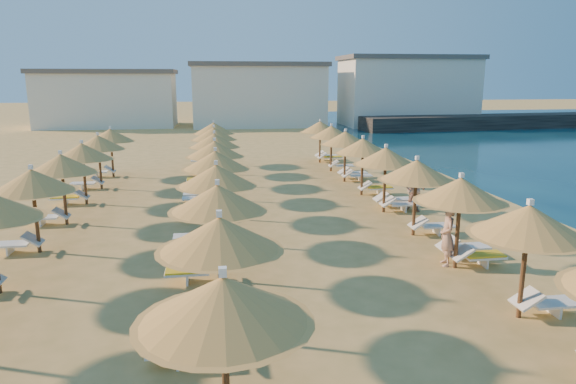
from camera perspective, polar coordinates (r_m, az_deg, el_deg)
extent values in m
plane|color=#E0AE62|center=(16.38, 4.39, -7.41)|extent=(220.00, 220.00, 0.00)
cube|color=black|center=(62.35, 21.50, 7.29)|extent=(30.25, 6.99, 1.50)
cube|color=silver|center=(63.75, -19.33, 9.58)|extent=(15.00, 8.00, 6.00)
cube|color=#59514C|center=(63.70, -19.55, 12.50)|extent=(15.60, 8.48, 0.50)
cube|color=silver|center=(61.25, -3.32, 10.54)|extent=(15.00, 8.00, 6.80)
cube|color=#59514C|center=(61.23, -3.37, 13.95)|extent=(15.60, 8.48, 0.50)
cube|color=silver|center=(63.60, 13.07, 10.67)|extent=(15.00, 8.00, 7.60)
cube|color=#59514C|center=(63.61, 13.25, 14.32)|extent=(15.60, 8.48, 0.50)
cylinder|color=brown|center=(13.34, 24.65, -8.08)|extent=(0.12, 0.12, 2.29)
cone|color=#A96A31|center=(12.98, 25.16, -2.86)|extent=(2.53, 2.53, 0.72)
cone|color=#A96A31|center=(13.05, 25.04, -4.14)|extent=(2.73, 2.73, 0.12)
cube|color=white|center=(12.88, 25.34, -1.01)|extent=(0.12, 0.12, 0.14)
cylinder|color=brown|center=(16.05, 18.31, -4.15)|extent=(0.12, 0.12, 2.29)
cone|color=#A96A31|center=(15.74, 18.63, 0.24)|extent=(2.53, 2.53, 0.72)
cone|color=#A96A31|center=(15.81, 18.55, -0.83)|extent=(2.73, 2.73, 0.12)
cube|color=white|center=(15.66, 18.74, 1.78)|extent=(0.12, 0.12, 0.14)
cylinder|color=brown|center=(18.94, 13.89, -1.35)|extent=(0.12, 0.12, 2.29)
cone|color=#A96A31|center=(18.69, 14.09, 2.39)|extent=(2.53, 2.53, 0.72)
cone|color=#A96A31|center=(18.74, 14.05, 1.48)|extent=(2.73, 2.73, 0.12)
cube|color=white|center=(18.62, 14.17, 3.70)|extent=(0.12, 0.12, 0.14)
cylinder|color=brown|center=(21.95, 10.67, 0.69)|extent=(0.12, 0.12, 2.29)
cone|color=#A96A31|center=(21.73, 10.81, 3.94)|extent=(2.53, 2.53, 0.72)
cone|color=#A96A31|center=(21.78, 10.77, 3.15)|extent=(2.73, 2.73, 0.12)
cube|color=white|center=(21.68, 10.85, 5.07)|extent=(0.12, 0.12, 0.14)
cylinder|color=brown|center=(25.04, 8.24, 2.24)|extent=(0.12, 0.12, 2.29)
cone|color=#A96A31|center=(24.85, 8.33, 5.09)|extent=(2.53, 2.53, 0.72)
cone|color=#A96A31|center=(24.89, 8.30, 4.40)|extent=(2.73, 2.73, 0.12)
cube|color=white|center=(24.80, 8.36, 6.08)|extent=(0.12, 0.12, 0.14)
cylinder|color=brown|center=(28.17, 6.33, 3.44)|extent=(0.12, 0.12, 2.29)
cone|color=#A96A31|center=(28.00, 6.40, 5.98)|extent=(2.53, 2.53, 0.72)
cone|color=#A96A31|center=(28.04, 6.38, 5.37)|extent=(2.73, 2.73, 0.12)
cube|color=white|center=(27.96, 6.42, 6.86)|extent=(0.12, 0.12, 0.14)
cylinder|color=brown|center=(31.34, 4.81, 4.40)|extent=(0.12, 0.12, 2.29)
cone|color=#A96A31|center=(31.19, 4.85, 6.69)|extent=(2.53, 2.53, 0.72)
cone|color=#A96A31|center=(31.22, 4.84, 6.14)|extent=(2.73, 2.73, 0.12)
cube|color=white|center=(31.15, 4.87, 7.48)|extent=(0.12, 0.12, 0.14)
cylinder|color=brown|center=(34.54, 3.57, 5.18)|extent=(0.12, 0.12, 2.29)
cone|color=#A96A31|center=(34.40, 3.59, 7.26)|extent=(2.53, 2.53, 0.72)
cone|color=#A96A31|center=(34.43, 3.59, 6.76)|extent=(2.73, 2.73, 0.12)
cube|color=white|center=(34.36, 3.60, 7.98)|extent=(0.12, 0.12, 0.14)
cylinder|color=brown|center=(8.36, -6.94, -19.65)|extent=(0.12, 0.12, 2.29)
cone|color=#A96A31|center=(7.77, -7.19, -11.77)|extent=(2.53, 2.53, 0.72)
cone|color=#A96A31|center=(7.90, -7.13, -13.77)|extent=(2.73, 2.73, 0.12)
cube|color=white|center=(7.60, -7.28, -8.80)|extent=(0.12, 0.12, 0.14)
cylinder|color=brown|center=(11.30, -7.42, -10.70)|extent=(0.12, 0.12, 2.29)
cone|color=#A96A31|center=(10.86, -7.61, -4.60)|extent=(2.53, 2.53, 0.72)
cone|color=#A96A31|center=(10.96, -7.56, -6.11)|extent=(2.73, 2.73, 0.12)
cube|color=white|center=(10.74, -7.67, -2.40)|extent=(0.12, 0.12, 0.14)
cylinder|color=brown|center=(14.39, -7.68, -5.52)|extent=(0.12, 0.12, 2.29)
cone|color=#A96A31|center=(14.05, -7.83, -0.64)|extent=(2.53, 2.53, 0.72)
cone|color=#A96A31|center=(14.13, -7.79, -1.84)|extent=(2.73, 2.73, 0.12)
cube|color=white|center=(13.96, -7.88, 1.08)|extent=(0.12, 0.12, 0.14)
cylinder|color=brown|center=(17.56, -7.85, -2.19)|extent=(0.12, 0.12, 2.29)
cone|color=#A96A31|center=(17.29, -7.97, 1.84)|extent=(2.53, 2.53, 0.72)
cone|color=#A96A31|center=(17.35, -7.94, 0.86)|extent=(2.73, 2.73, 0.12)
cube|color=white|center=(17.21, -8.01, 3.26)|extent=(0.12, 0.12, 0.14)
cylinder|color=brown|center=(20.78, -7.96, 0.12)|extent=(0.12, 0.12, 2.29)
cone|color=#A96A31|center=(20.54, -8.07, 3.54)|extent=(2.53, 2.53, 0.72)
cone|color=#A96A31|center=(20.59, -8.04, 2.71)|extent=(2.73, 2.73, 0.12)
cube|color=white|center=(20.48, -8.11, 4.74)|extent=(0.12, 0.12, 0.14)
cylinder|color=brown|center=(24.01, -8.05, 1.80)|extent=(0.12, 0.12, 2.29)
cone|color=#A96A31|center=(23.81, -8.14, 4.78)|extent=(2.53, 2.53, 0.72)
cone|color=#A96A31|center=(23.85, -8.12, 4.06)|extent=(2.73, 2.73, 0.12)
cube|color=white|center=(23.76, -8.17, 5.81)|extent=(0.12, 0.12, 0.14)
cylinder|color=brown|center=(27.27, -8.11, 3.09)|extent=(0.12, 0.12, 2.29)
cone|color=#A96A31|center=(27.09, -8.19, 5.71)|extent=(2.53, 2.53, 0.72)
cone|color=#A96A31|center=(27.13, -8.17, 5.08)|extent=(2.73, 2.73, 0.12)
cube|color=white|center=(27.04, -8.22, 6.62)|extent=(0.12, 0.12, 0.14)
cylinder|color=brown|center=(30.53, -8.16, 4.10)|extent=(0.12, 0.12, 2.29)
cone|color=#A96A31|center=(30.37, -8.23, 6.45)|extent=(2.53, 2.53, 0.72)
cone|color=#A96A31|center=(30.40, -8.22, 5.88)|extent=(2.73, 2.73, 0.12)
cube|color=white|center=(30.33, -8.26, 7.26)|extent=(0.12, 0.12, 0.14)
cylinder|color=brown|center=(33.80, -8.20, 4.92)|extent=(0.12, 0.12, 2.29)
cone|color=#A96A31|center=(33.66, -8.27, 7.04)|extent=(2.53, 2.53, 0.72)
cone|color=#A96A31|center=(33.69, -8.25, 6.53)|extent=(2.73, 2.73, 0.12)
cube|color=white|center=(33.62, -8.29, 7.77)|extent=(0.12, 0.12, 0.14)
cylinder|color=brown|center=(18.47, -26.19, -2.66)|extent=(0.12, 0.12, 2.29)
cone|color=#A96A31|center=(18.21, -26.57, 1.17)|extent=(2.53, 2.53, 0.72)
cone|color=#A96A31|center=(18.27, -26.48, 0.24)|extent=(2.73, 2.73, 0.12)
cube|color=white|center=(18.14, -26.70, 2.50)|extent=(0.12, 0.12, 0.14)
cylinder|color=brown|center=(21.55, -23.60, -0.38)|extent=(0.12, 0.12, 2.29)
cone|color=#A96A31|center=(21.33, -23.89, 2.91)|extent=(2.53, 2.53, 0.72)
cone|color=#A96A31|center=(21.37, -23.82, 2.12)|extent=(2.73, 2.73, 0.12)
cube|color=white|center=(21.27, -23.99, 4.06)|extent=(0.12, 0.12, 0.14)
cylinder|color=brown|center=(24.69, -21.66, 1.33)|extent=(0.12, 0.12, 2.29)
cone|color=#A96A31|center=(24.49, -21.89, 4.21)|extent=(2.53, 2.53, 0.72)
cone|color=#A96A31|center=(24.53, -21.84, 3.51)|extent=(2.73, 2.73, 0.12)
cube|color=white|center=(24.44, -21.98, 5.21)|extent=(0.12, 0.12, 0.14)
cylinder|color=brown|center=(27.86, -20.15, 2.64)|extent=(0.12, 0.12, 2.29)
cone|color=#A96A31|center=(27.69, -20.35, 5.20)|extent=(2.53, 2.53, 0.72)
cone|color=#A96A31|center=(27.72, -20.30, 4.59)|extent=(2.73, 2.73, 0.12)
cube|color=white|center=(27.64, -20.42, 6.09)|extent=(0.12, 0.12, 0.14)
cylinder|color=brown|center=(31.06, -18.96, 3.69)|extent=(0.12, 0.12, 2.29)
cone|color=#A96A31|center=(30.91, -19.12, 5.99)|extent=(2.53, 2.53, 0.72)
cone|color=#A96A31|center=(30.94, -19.08, 5.43)|extent=(2.73, 2.73, 0.12)
cube|color=white|center=(30.87, -19.18, 6.78)|extent=(0.12, 0.12, 0.14)
cube|color=white|center=(14.13, 27.47, -10.82)|extent=(1.23, 0.64, 0.06)
cube|color=white|center=(14.19, 27.40, -11.41)|extent=(0.06, 0.57, 0.32)
cube|color=white|center=(13.67, 24.99, -10.70)|extent=(0.58, 0.64, 0.40)
cube|color=white|center=(11.67, -11.86, -14.54)|extent=(1.23, 0.64, 0.06)
cube|color=white|center=(11.75, -11.83, -15.24)|extent=(0.06, 0.57, 0.32)
cube|color=white|center=(11.58, -8.18, -13.85)|extent=(0.58, 0.64, 0.40)
cube|color=white|center=(10.88, -12.14, -16.70)|extent=(1.23, 0.64, 0.06)
cube|color=white|center=(10.96, -12.10, -17.43)|extent=(0.06, 0.57, 0.32)
cube|color=white|center=(10.78, -8.14, -15.97)|extent=(0.58, 0.64, 0.40)
cube|color=yellow|center=(10.86, -12.15, -16.44)|extent=(1.18, 0.59, 0.05)
cube|color=white|center=(16.71, 20.90, -6.66)|extent=(1.23, 0.64, 0.06)
cube|color=white|center=(16.76, 20.85, -7.18)|extent=(0.06, 0.57, 0.32)
cube|color=white|center=(16.32, 18.68, -6.42)|extent=(0.58, 0.64, 0.40)
cube|color=yellow|center=(16.69, 20.91, -6.48)|extent=(1.18, 0.59, 0.05)
cube|color=white|center=(17.45, 19.47, -5.73)|extent=(1.23, 0.64, 0.06)
cube|color=white|center=(17.50, 19.43, -6.23)|extent=(0.06, 0.57, 0.32)
cube|color=white|center=(17.09, 17.32, -5.47)|extent=(0.58, 0.64, 0.40)
cube|color=white|center=(14.69, -11.14, -8.69)|extent=(1.23, 0.64, 0.06)
cube|color=white|center=(14.75, -11.11, -9.26)|extent=(0.06, 0.57, 0.32)
cube|color=white|center=(14.62, -8.27, -8.09)|extent=(0.58, 0.64, 0.40)
cube|color=yellow|center=(14.67, -11.15, -8.48)|extent=(1.18, 0.59, 0.05)
cube|color=white|center=(19.51, 16.22, -3.60)|extent=(1.23, 0.64, 0.06)
cube|color=white|center=(19.55, 16.19, -4.05)|extent=(0.06, 0.57, 0.32)
cube|color=white|center=(19.18, 14.25, -3.32)|extent=(0.58, 0.64, 0.40)
cube|color=white|center=(17.81, -10.67, -4.85)|extent=(1.23, 0.64, 0.06)
cube|color=white|center=(17.86, -10.65, -5.34)|extent=(0.06, 0.57, 0.32)
cube|color=white|center=(17.75, -8.33, -4.35)|extent=(0.58, 0.64, 0.40)
cube|color=white|center=(16.95, -10.78, -5.75)|extent=(1.23, 0.64, 0.06)
cube|color=white|center=(17.00, -10.76, -6.26)|extent=(0.06, 0.57, 0.32)
cube|color=white|center=(16.89, -8.31, -5.23)|extent=(0.58, 0.64, 0.40)
cube|color=white|center=(22.44, 12.76, -1.30)|extent=(1.23, 0.64, 0.06)
cube|color=white|center=(22.48, 12.74, -1.70)|extent=(0.06, 0.57, 0.32)
cube|color=white|center=(22.16, 11.01, -1.03)|extent=(0.58, 0.64, 0.40)
cube|color=white|center=(23.26, 11.97, -0.78)|extent=(1.23, 0.64, 0.06)
cube|color=white|center=(23.30, 11.96, -1.16)|extent=(0.06, 0.57, 0.32)
cube|color=white|center=(22.99, 10.28, -0.51)|extent=(0.58, 0.64, 0.40)
cube|color=white|center=(20.98, -10.35, -2.16)|extent=(1.23, 0.64, 0.06)
cube|color=white|center=(21.02, -10.34, -2.58)|extent=(0.06, 0.57, 0.32)
cube|color=white|center=(20.93, -8.37, -1.73)|extent=(0.58, 0.64, 0.40)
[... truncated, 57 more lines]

